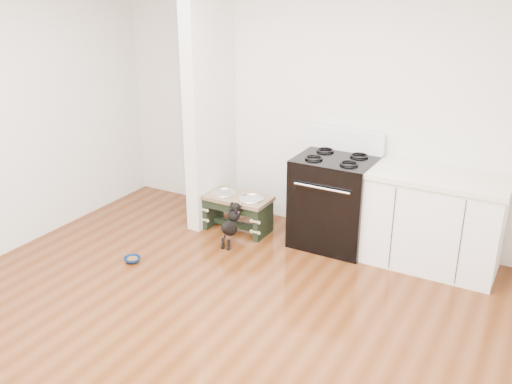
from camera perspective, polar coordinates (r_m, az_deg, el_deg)
name	(u,v)px	position (r m, az deg, el deg)	size (l,w,h in m)	color
ground	(191,348)	(4.44, -6.48, -15.27)	(5.00, 5.00, 0.00)	#4D240D
room_shell	(181,139)	(3.71, -7.52, 5.26)	(5.00, 5.00, 5.00)	silver
partition_wall	(210,100)	(6.09, -4.61, 9.16)	(0.15, 0.80, 2.70)	silver
oven_range	(334,200)	(5.77, 7.85, -0.77)	(0.76, 0.69, 1.14)	black
cabinet_run	(434,221)	(5.55, 17.33, -2.79)	(1.24, 0.64, 0.91)	white
dog_feeder	(237,206)	(6.07, -1.90, -1.42)	(0.72, 0.38, 0.41)	black
puppy	(231,223)	(5.77, -2.50, -3.15)	(0.13, 0.37, 0.44)	black
floor_bowl	(132,260)	(5.66, -12.26, -6.62)	(0.20, 0.20, 0.05)	navy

